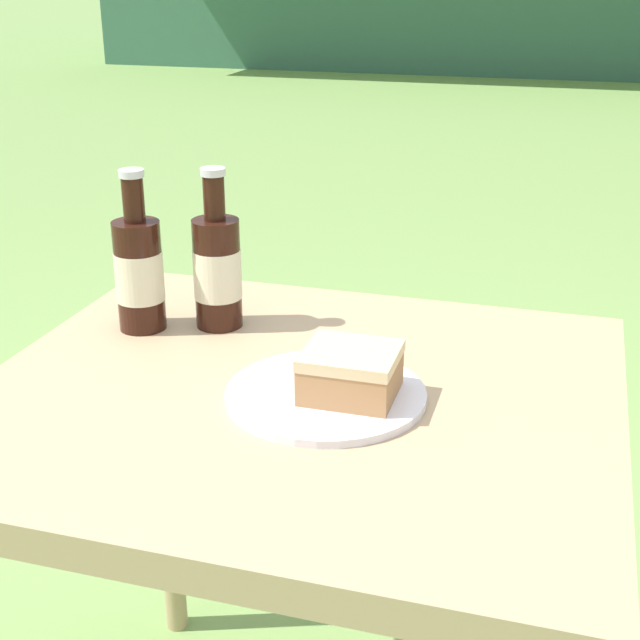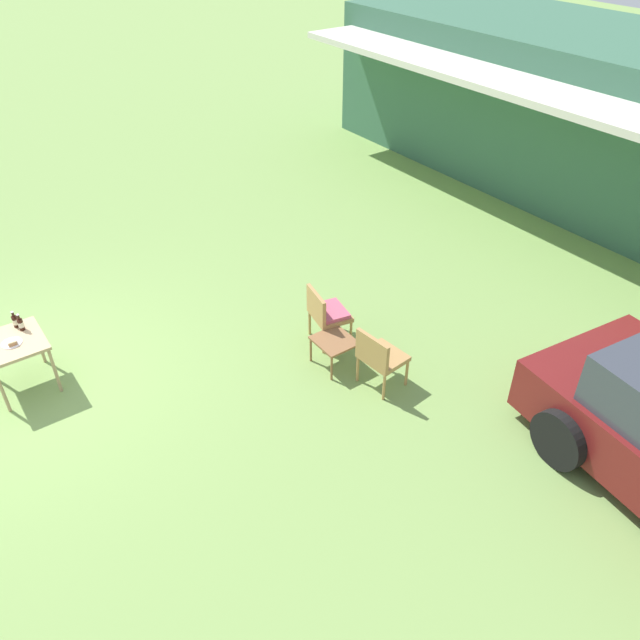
{
  "view_description": "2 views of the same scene",
  "coord_description": "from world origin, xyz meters",
  "views": [
    {
      "loc": [
        0.3,
        -0.92,
        1.19
      ],
      "look_at": [
        0.0,
        0.1,
        0.75
      ],
      "focal_mm": 50.0,
      "sensor_mm": 36.0,
      "label": 1
    },
    {
      "loc": [
        6.89,
        -0.42,
        5.27
      ],
      "look_at": [
        2.01,
        3.07,
        0.9
      ],
      "focal_mm": 35.0,
      "sensor_mm": 36.0,
      "label": 2
    }
  ],
  "objects": [
    {
      "name": "patio_table",
      "position": [
        0.0,
        0.0,
        0.62
      ],
      "size": [
        0.77,
        0.69,
        0.7
      ],
      "color": "tan",
      "rests_on": "ground_plane"
    },
    {
      "name": "cake_on_plate",
      "position": [
        0.06,
        -0.02,
        0.72
      ],
      "size": [
        0.24,
        0.24,
        0.07
      ],
      "color": "white",
      "rests_on": "patio_table"
    },
    {
      "name": "cola_bottle_near",
      "position": [
        -0.17,
        0.16,
        0.79
      ],
      "size": [
        0.07,
        0.07,
        0.23
      ],
      "color": "black",
      "rests_on": "patio_table"
    },
    {
      "name": "cola_bottle_far",
      "position": [
        -0.27,
        0.12,
        0.79
      ],
      "size": [
        0.07,
        0.07,
        0.23
      ],
      "color": "black",
      "rests_on": "patio_table"
    },
    {
      "name": "fork",
      "position": [
        0.0,
        -0.01,
        0.71
      ],
      "size": [
        0.16,
        0.04,
        0.01
      ],
      "color": "silver",
      "rests_on": "patio_table"
    }
  ]
}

